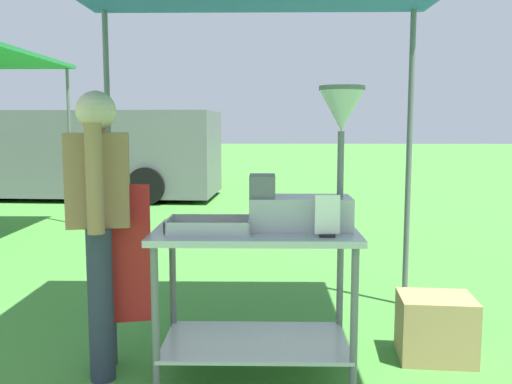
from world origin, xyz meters
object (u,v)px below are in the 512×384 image
object	(u,v)px
menu_sign	(327,219)
van_grey	(68,153)
donut_tray	(209,228)
donut_fryer	(310,179)
vendor	(101,218)
supply_crate	(436,327)
donut_cart	(255,273)

from	to	relation	value
menu_sign	van_grey	world-z (taller)	van_grey
donut_tray	donut_fryer	xyz separation A→B (m)	(0.55, 0.09, 0.26)
vendor	supply_crate	size ratio (longest dim) A/B	3.42
donut_fryer	donut_cart	bearing A→B (deg)	-175.92
donut_fryer	vendor	world-z (taller)	donut_fryer
vendor	menu_sign	bearing A→B (deg)	-11.23
donut_fryer	vendor	xyz separation A→B (m)	(-1.17, 0.02, -0.22)
donut_tray	supply_crate	world-z (taller)	donut_tray
menu_sign	van_grey	size ratio (longest dim) A/B	0.04
donut_cart	van_grey	bearing A→B (deg)	115.90
vendor	donut_cart	bearing A→B (deg)	-2.51
vendor	supply_crate	xyz separation A→B (m)	(1.97, 0.22, -0.71)
donut_tray	vendor	xyz separation A→B (m)	(-0.62, 0.11, 0.03)
donut_tray	van_grey	bearing A→B (deg)	114.20
donut_cart	vendor	world-z (taller)	vendor
donut_fryer	supply_crate	world-z (taller)	donut_fryer
donut_cart	donut_tray	size ratio (longest dim) A/B	2.48
menu_sign	vendor	distance (m)	1.27
donut_fryer	van_grey	bearing A→B (deg)	117.69
donut_tray	donut_fryer	world-z (taller)	donut_fryer
donut_fryer	van_grey	xyz separation A→B (m)	(-4.13, 7.87, -0.25)
donut_tray	supply_crate	xyz separation A→B (m)	(1.35, 0.33, -0.67)
donut_cart	menu_sign	world-z (taller)	menu_sign
menu_sign	vendor	size ratio (longest dim) A/B	0.14
donut_cart	donut_fryer	size ratio (longest dim) A/B	1.43
donut_tray	van_grey	distance (m)	8.73
vendor	van_grey	xyz separation A→B (m)	(-2.96, 7.85, -0.02)
menu_sign	donut_tray	bearing A→B (deg)	167.66
donut_cart	supply_crate	size ratio (longest dim) A/B	2.38
donut_cart	menu_sign	xyz separation A→B (m)	(0.37, -0.21, 0.34)
donut_tray	donut_fryer	size ratio (longest dim) A/B	0.58
donut_cart	van_grey	size ratio (longest dim) A/B	0.19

